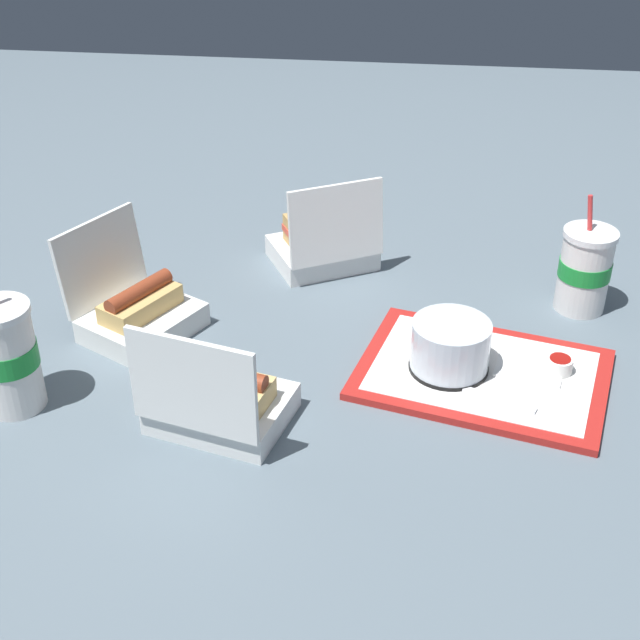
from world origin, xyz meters
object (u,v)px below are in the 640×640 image
soda_cup_center (585,270)px  clamshell_sandwich_front (324,242)px  cake_container (450,348)px  plastic_fork (499,400)px  clamshell_hotdog_right (218,400)px  food_tray (482,374)px  ketchup_cup (559,364)px  soda_cup_right (7,357)px  clamshell_hotdog_corner (137,310)px

soda_cup_center → clamshell_sandwich_front: bearing=-12.9°
clamshell_sandwich_front → cake_container: bearing=124.7°
plastic_fork → clamshell_sandwich_front: clamshell_sandwich_front is taller
cake_container → clamshell_hotdog_right: size_ratio=0.57×
plastic_fork → clamshell_sandwich_front: 0.51m
food_tray → plastic_fork: plastic_fork is taller
cake_container → ketchup_cup: size_ratio=3.05×
food_tray → cake_container: (0.05, 0.00, 0.04)m
cake_container → clamshell_hotdog_right: 0.36m
clamshell_sandwich_front → clamshell_hotdog_right: clamshell_hotdog_right is taller
cake_container → clamshell_sandwich_front: clamshell_sandwich_front is taller
cake_container → clamshell_hotdog_right: bearing=25.9°
soda_cup_center → plastic_fork: bearing=63.5°
food_tray → clamshell_sandwich_front: (0.28, -0.33, 0.04)m
plastic_fork → clamshell_hotdog_right: clamshell_hotdog_right is taller
ketchup_cup → plastic_fork: size_ratio=0.36×
plastic_fork → soda_cup_right: bearing=28.5°
soda_cup_center → clamshell_hotdog_right: bearing=35.2°
food_tray → clamshell_sandwich_front: clamshell_sandwich_front is taller
clamshell_sandwich_front → soda_cup_center: bearing=167.1°
food_tray → clamshell_hotdog_right: bearing=22.7°
clamshell_sandwich_front → clamshell_hotdog_corner: bearing=44.1°
clamshell_sandwich_front → clamshell_hotdog_right: bearing=79.3°
ketchup_cup → plastic_fork: bearing=42.6°
clamshell_sandwich_front → clamshell_hotdog_right: size_ratio=1.05×
plastic_fork → clamshell_hotdog_corner: size_ratio=0.48×
food_tray → ketchup_cup: bearing=-174.8°
clamshell_hotdog_right → soda_cup_right: bearing=-1.6°
ketchup_cup → soda_cup_center: (-0.06, -0.22, 0.05)m
cake_container → clamshell_hotdog_right: clamshell_hotdog_right is taller
ketchup_cup → soda_cup_center: 0.23m
food_tray → ketchup_cup: size_ratio=10.53×
clamshell_sandwich_front → soda_cup_center: 0.47m
food_tray → plastic_fork: bearing=105.5°
plastic_fork → clamshell_hotdog_corner: (0.58, -0.14, 0.03)m
clamshell_hotdog_right → soda_cup_center: soda_cup_center is taller
clamshell_hotdog_corner → clamshell_sandwich_front: 0.38m
cake_container → soda_cup_right: bearing=13.3°
cake_container → soda_cup_right: soda_cup_right is taller
clamshell_hotdog_right → food_tray: bearing=-157.3°
cake_container → soda_cup_center: soda_cup_center is taller
cake_container → clamshell_sandwich_front: bearing=-55.3°
ketchup_cup → plastic_fork: (0.09, 0.09, -0.01)m
clamshell_hotdog_corner → food_tray: bearing=173.4°
food_tray → cake_container: 0.07m
food_tray → soda_cup_right: size_ratio=1.86×
ketchup_cup → clamshell_hotdog_corner: size_ratio=0.17×
food_tray → cake_container: size_ratio=3.46×
food_tray → soda_cup_center: (-0.17, -0.23, 0.07)m
cake_container → clamshell_sandwich_front: (0.23, -0.33, -0.01)m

